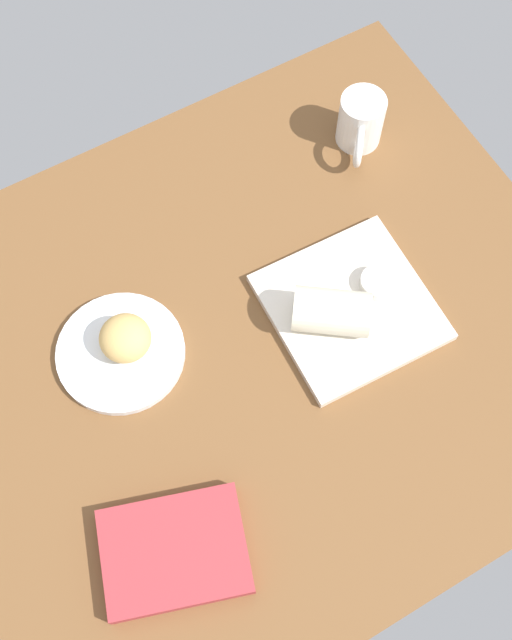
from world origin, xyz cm
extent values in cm
cube|color=brown|center=(0.00, 0.00, 2.00)|extent=(110.00, 90.00, 4.00)
cylinder|color=white|center=(-16.22, 7.98, 4.70)|extent=(19.69, 19.69, 1.40)
ellipsoid|color=tan|center=(-14.78, 8.16, 8.35)|extent=(11.01, 11.01, 5.91)
cube|color=silver|center=(18.33, -2.89, 4.80)|extent=(24.94, 24.94, 1.60)
cylinder|color=silver|center=(23.68, -2.05, 6.61)|extent=(5.51, 5.51, 2.01)
cylinder|color=#CE562A|center=(23.68, -2.05, 7.31)|extent=(4.52, 4.52, 0.40)
cylinder|color=beige|center=(14.04, -3.56, 9.06)|extent=(13.41, 12.38, 6.92)
cube|color=#A53338|center=(-22.54, -22.44, 5.49)|extent=(23.29, 20.20, 2.98)
cylinder|color=white|center=(37.12, 24.32, 8.83)|extent=(7.71, 7.71, 9.66)
cylinder|color=#8E6846|center=(37.12, 24.32, 13.06)|extent=(6.32, 6.32, 0.40)
torus|color=white|center=(33.89, 19.94, 8.83)|extent=(5.11, 6.34, 6.99)
camera|label=1|loc=(-20.24, -41.00, 117.52)|focal=44.61mm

